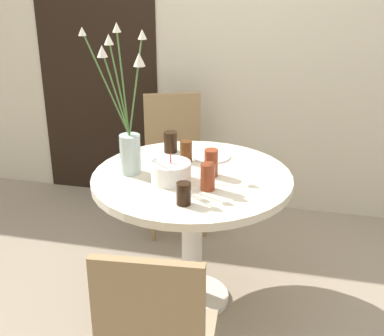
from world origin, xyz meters
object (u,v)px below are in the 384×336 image
at_px(flower_vase, 128,128).
at_px(drink_glass_3, 211,163).
at_px(side_plate, 211,156).
at_px(chair_right_flank, 174,154).
at_px(drink_glass_0, 184,194).
at_px(drink_glass_2, 171,142).
at_px(drink_glass_4, 208,177).
at_px(drink_glass_1, 186,151).
at_px(birthday_cake, 171,172).

xyz_separation_m(flower_vase, drink_glass_3, (0.41, 0.06, -0.17)).
bearing_deg(side_plate, chair_right_flank, 121.97).
height_order(drink_glass_0, drink_glass_2, drink_glass_2).
height_order(chair_right_flank, flower_vase, flower_vase).
height_order(chair_right_flank, drink_glass_3, chair_right_flank).
relative_size(chair_right_flank, drink_glass_3, 6.55).
relative_size(side_plate, drink_glass_4, 1.62).
relative_size(side_plate, drink_glass_1, 1.81).
distance_m(side_plate, drink_glass_1, 0.16).
bearing_deg(flower_vase, chair_right_flank, 90.71).
xyz_separation_m(drink_glass_1, drink_glass_4, (0.18, -0.31, 0.01)).
bearing_deg(flower_vase, drink_glass_4, -14.28).
bearing_deg(birthday_cake, drink_glass_1, 87.64).
relative_size(drink_glass_1, drink_glass_4, 0.89).
xyz_separation_m(birthday_cake, drink_glass_0, (0.12, -0.22, 0.00)).
relative_size(flower_vase, drink_glass_0, 7.12).
bearing_deg(drink_glass_3, side_plate, 101.39).
xyz_separation_m(side_plate, drink_glass_2, (-0.23, 0.03, 0.05)).
height_order(chair_right_flank, drink_glass_1, chair_right_flank).
relative_size(chair_right_flank, drink_glass_0, 8.76).
bearing_deg(chair_right_flank, drink_glass_2, -97.36).
bearing_deg(drink_glass_2, side_plate, -6.42).
relative_size(birthday_cake, flower_vase, 0.27).
bearing_deg(chair_right_flank, side_plate, -78.85).
height_order(chair_right_flank, drink_glass_0, chair_right_flank).
height_order(flower_vase, drink_glass_1, flower_vase).
bearing_deg(side_plate, flower_vase, -140.13).
bearing_deg(birthday_cake, drink_glass_3, 32.61).
distance_m(chair_right_flank, drink_glass_3, 0.98).
distance_m(flower_vase, side_plate, 0.52).
xyz_separation_m(drink_glass_1, drink_glass_3, (0.16, -0.15, 0.01)).
xyz_separation_m(flower_vase, drink_glass_1, (0.24, 0.20, -0.18)).
bearing_deg(flower_vase, drink_glass_3, 7.70).
xyz_separation_m(chair_right_flank, birthday_cake, (0.24, -0.95, 0.29)).
distance_m(chair_right_flank, flower_vase, 1.01).
height_order(drink_glass_1, drink_glass_2, same).
bearing_deg(birthday_cake, side_plate, 70.43).
relative_size(birthday_cake, drink_glass_0, 1.91).
distance_m(drink_glass_1, drink_glass_2, 0.17).
xyz_separation_m(flower_vase, drink_glass_2, (0.12, 0.33, -0.18)).
relative_size(drink_glass_0, drink_glass_3, 0.75).
distance_m(birthday_cake, drink_glass_2, 0.40).
xyz_separation_m(birthday_cake, drink_glass_4, (0.19, -0.05, 0.02)).
bearing_deg(birthday_cake, drink_glass_2, 105.62).
height_order(drink_glass_0, drink_glass_3, drink_glass_3).
bearing_deg(chair_right_flank, drink_glass_1, -90.56).
bearing_deg(drink_glass_0, drink_glass_4, 67.48).
relative_size(drink_glass_2, drink_glass_3, 0.84).
xyz_separation_m(drink_glass_1, drink_glass_2, (-0.12, 0.12, -0.00)).
bearing_deg(drink_glass_4, drink_glass_1, 120.17).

